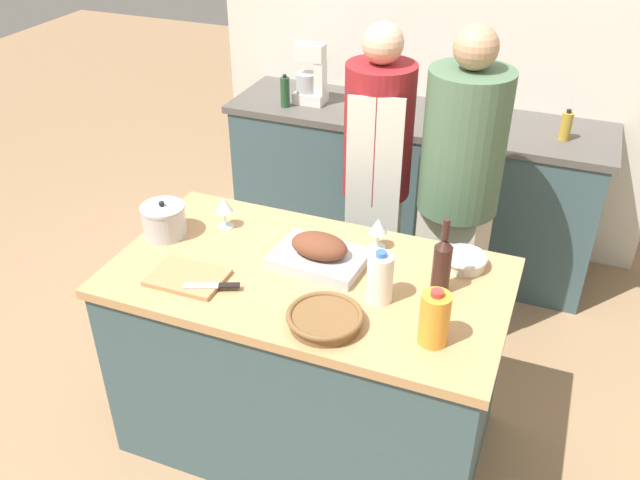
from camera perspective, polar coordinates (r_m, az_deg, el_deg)
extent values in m
plane|color=#9E7A56|center=(3.19, -0.86, -15.81)|extent=(12.00, 12.00, 0.00)
cube|color=#3D565B|center=(2.89, -0.93, -10.28)|extent=(1.48, 0.81, 0.83)
cube|color=tan|center=(2.62, -1.01, -3.21)|extent=(1.53, 0.84, 0.04)
cube|color=#3D565B|center=(4.16, 7.64, 4.24)|extent=(2.13, 0.58, 0.88)
cube|color=#56514C|center=(3.96, 8.12, 10.12)|extent=(2.19, 0.60, 0.04)
cube|color=silver|center=(4.17, 9.80, 16.54)|extent=(2.69, 0.10, 2.55)
cube|color=#BCBCC1|center=(2.65, -0.06, -1.58)|extent=(0.37, 0.28, 0.04)
ellipsoid|color=brown|center=(2.62, -0.06, -0.50)|extent=(0.24, 0.17, 0.09)
cylinder|color=brown|center=(2.35, 0.41, -6.78)|extent=(0.25, 0.25, 0.04)
torus|color=brown|center=(2.33, 0.41, -6.37)|extent=(0.27, 0.27, 0.02)
cube|color=#AD7F51|center=(2.62, -11.09, -3.11)|extent=(0.28, 0.20, 0.02)
cylinder|color=#B7B7BC|center=(2.89, -12.99, 1.51)|extent=(0.18, 0.18, 0.12)
cylinder|color=#B7B7BC|center=(2.85, -13.16, 2.69)|extent=(0.18, 0.18, 0.01)
sphere|color=black|center=(2.85, -13.20, 3.00)|extent=(0.02, 0.02, 0.02)
cylinder|color=beige|center=(2.70, 12.05, -1.80)|extent=(0.16, 0.16, 0.04)
torus|color=beige|center=(2.68, 12.10, -1.41)|extent=(0.18, 0.18, 0.02)
cylinder|color=orange|center=(2.27, 9.61, -6.56)|extent=(0.10, 0.10, 0.19)
cylinder|color=red|center=(2.20, 9.85, -4.44)|extent=(0.04, 0.04, 0.02)
cylinder|color=white|center=(2.43, 5.07, -3.21)|extent=(0.10, 0.10, 0.19)
cylinder|color=#3360B2|center=(2.37, 5.19, -1.18)|extent=(0.04, 0.04, 0.02)
cylinder|color=#381E19|center=(2.50, 10.18, -2.45)|extent=(0.07, 0.07, 0.19)
cone|color=#381E19|center=(2.44, 10.43, -0.27)|extent=(0.07, 0.07, 0.04)
cylinder|color=#381E19|center=(2.41, 10.56, 0.90)|extent=(0.03, 0.03, 0.08)
cylinder|color=silver|center=(2.77, 4.83, -0.58)|extent=(0.07, 0.07, 0.00)
cylinder|color=silver|center=(2.75, 4.87, 0.04)|extent=(0.01, 0.01, 0.07)
cone|color=silver|center=(2.72, 4.93, 1.21)|extent=(0.08, 0.08, 0.07)
cylinder|color=silver|center=(2.93, -7.95, 1.16)|extent=(0.07, 0.07, 0.00)
cylinder|color=silver|center=(2.91, -8.01, 1.80)|extent=(0.01, 0.01, 0.07)
cone|color=silver|center=(2.88, -8.11, 2.97)|extent=(0.08, 0.08, 0.07)
cube|color=#B7B7BC|center=(2.55, -9.97, -3.82)|extent=(0.13, 0.08, 0.01)
cube|color=black|center=(2.53, -7.65, -3.82)|extent=(0.08, 0.06, 0.01)
cube|color=silver|center=(4.09, -0.81, 11.93)|extent=(0.18, 0.14, 0.06)
cylinder|color=#B7B7BC|center=(4.07, -1.12, 13.12)|extent=(0.13, 0.13, 0.11)
cube|color=silver|center=(4.03, 0.03, 13.49)|extent=(0.05, 0.08, 0.19)
cube|color=silver|center=(4.01, -0.84, 15.54)|extent=(0.17, 0.08, 0.10)
cylinder|color=#234C28|center=(4.01, -2.96, 12.32)|extent=(0.05, 0.05, 0.17)
cylinder|color=black|center=(3.98, -3.00, 13.62)|extent=(0.02, 0.02, 0.02)
cylinder|color=#B28E2D|center=(3.79, 20.00, 8.99)|extent=(0.06, 0.06, 0.15)
cylinder|color=black|center=(3.76, 20.24, 10.14)|extent=(0.02, 0.02, 0.02)
cylinder|color=#234C28|center=(3.92, 4.25, 11.59)|extent=(0.05, 0.05, 0.15)
cylinder|color=black|center=(3.89, 4.30, 12.76)|extent=(0.02, 0.02, 0.02)
cube|color=beige|center=(3.60, 4.44, -1.36)|extent=(0.29, 0.23, 0.78)
cylinder|color=maroon|center=(3.26, 4.96, 9.12)|extent=(0.33, 0.33, 0.65)
sphere|color=#DBAD89|center=(3.12, 5.33, 16.18)|extent=(0.19, 0.19, 0.19)
cube|color=silver|center=(3.19, 4.49, 4.99)|extent=(0.26, 0.07, 0.82)
cube|color=beige|center=(3.48, 10.72, -2.95)|extent=(0.34, 0.27, 0.80)
cylinder|color=#4C6B4C|center=(3.13, 12.06, 8.04)|extent=(0.38, 0.38, 0.66)
sphere|color=tan|center=(2.98, 13.01, 15.54)|extent=(0.19, 0.19, 0.19)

